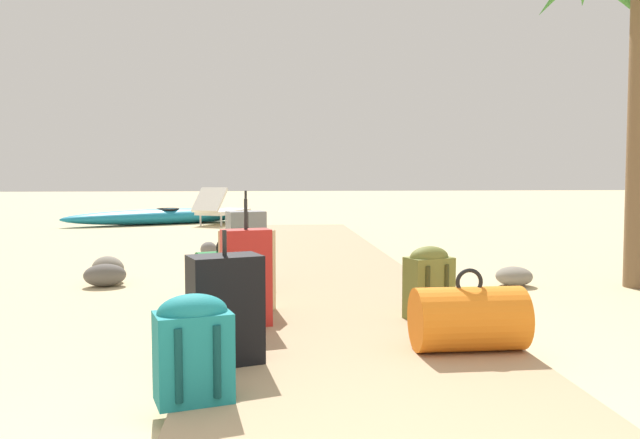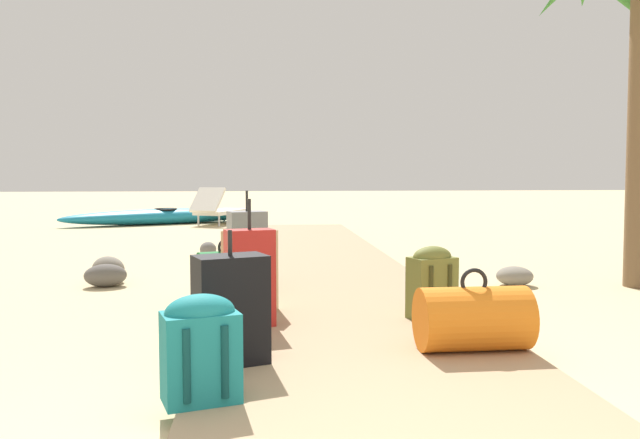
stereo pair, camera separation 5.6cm
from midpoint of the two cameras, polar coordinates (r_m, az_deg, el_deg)
ground_plane at (r=6.25m, az=0.13°, el=-6.16°), size 60.00×60.00×0.00m
boardwalk at (r=7.32m, az=-0.67°, el=-4.31°), size 1.95×10.91×0.08m
backpack_teal at (r=3.08m, az=-10.93°, el=-10.77°), size 0.39×0.32×0.50m
suitcase_tan at (r=4.96m, az=-6.46°, el=-4.45°), size 0.43×0.30×0.75m
backpack_olive at (r=4.72m, az=9.45°, el=-5.30°), size 0.37×0.30×0.52m
suitcase_grey at (r=6.26m, az=-6.64°, el=-2.33°), size 0.40×0.32×0.87m
duffel_bag_orange at (r=3.96m, az=12.87°, el=-8.43°), size 0.65×0.39×0.49m
duffel_bag_green at (r=5.66m, az=-8.39°, el=-4.58°), size 0.58×0.51×0.48m
suitcase_red at (r=4.46m, az=-6.52°, el=-5.08°), size 0.36×0.25×0.87m
suitcase_black at (r=3.63m, az=-8.26°, el=-7.79°), size 0.44×0.35×0.74m
lounge_chair at (r=13.91m, az=-9.01°, el=0.92°), size 1.19×1.65×0.79m
kayak at (r=14.26m, az=-13.46°, el=0.28°), size 4.27×2.37×0.33m
rock_left_mid at (r=8.72m, az=-9.95°, el=-2.59°), size 0.26×0.29×0.20m
rock_left_near at (r=6.74m, az=-18.49°, el=-4.66°), size 0.46×0.36×0.22m
rock_right_near at (r=6.73m, az=16.44°, el=-4.77°), size 0.44×0.43×0.19m
rock_left_far at (r=7.02m, az=-18.26°, el=-4.14°), size 0.46×0.44×0.26m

